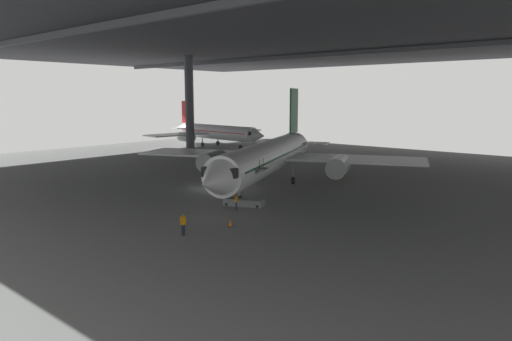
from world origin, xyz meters
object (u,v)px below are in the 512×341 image
Objects in this scene: boarding_stairs at (245,198)px; crew_worker_by_stairs at (236,201)px; baggage_tug at (339,172)px; airplane_main at (268,157)px; airplane_distant at (215,132)px; crew_worker_near_nose at (183,223)px; traffic_cone_orange at (230,223)px.

crew_worker_by_stairs is (0.73, -1.99, 0.17)m from boarding_stairs.
airplane_main is at bearing -104.64° from baggage_tug.
airplane_distant reaches higher than boarding_stairs.
baggage_tug is (3.00, 11.47, -2.98)m from airplane_main.
crew_worker_near_nose is 0.06× the size of airplane_distant.
airplane_distant is 49.95× the size of traffic_cone_orange.
airplane_distant is at bearing 137.34° from crew_worker_by_stairs.
crew_worker_near_nose is at bearing -73.59° from boarding_stairs.
airplane_distant reaches higher than baggage_tug.
traffic_cone_orange is (8.68, -15.75, -3.21)m from airplane_main.
traffic_cone_orange is at bearing -57.26° from boarding_stairs.
crew_worker_near_nose is at bearing -81.48° from baggage_tug.
crew_worker_near_nose reaches higher than crew_worker_by_stairs.
boarding_stairs is (4.59, -9.39, -2.77)m from airplane_main.
traffic_cone_orange is (45.86, -43.53, -2.82)m from airplane_distant.
airplane_main is 60.05× the size of traffic_cone_orange.
boarding_stairs is at bearing -85.64° from baggage_tug.
airplane_distant is 43.44m from baggage_tug.
airplane_main is 7.64× the size of boarding_stairs.
airplane_main reaches higher than crew_worker_by_stairs.
airplane_main is at bearing 118.84° from traffic_cone_orange.
crew_worker_by_stairs is at bearing -69.92° from boarding_stairs.
crew_worker_near_nose is (3.12, -10.59, 0.26)m from boarding_stairs.
crew_worker_near_nose is 65.58m from airplane_distant.
traffic_cone_orange is at bearing 77.08° from crew_worker_near_nose.
airplane_distant reaches higher than crew_worker_by_stairs.
crew_worker_by_stairs is at bearing -42.66° from airplane_distant.
airplane_distant is at bearing 157.91° from baggage_tug.
boarding_stairs reaches higher than crew_worker_by_stairs.
airplane_main is at bearing -36.76° from airplane_distant.
baggage_tug is (-1.59, 20.86, -0.21)m from boarding_stairs.
traffic_cone_orange is at bearing -52.44° from crew_worker_by_stairs.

